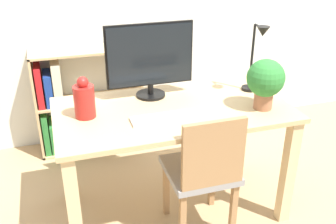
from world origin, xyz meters
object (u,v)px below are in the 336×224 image
at_px(desk_lamp, 257,53).
at_px(bookshelf, 70,103).
at_px(potted_plant, 265,80).
at_px(monitor, 150,58).
at_px(vase, 84,100).
at_px(keyboard, 165,118).
at_px(chair, 204,170).

relative_size(desk_lamp, bookshelf, 0.52).
bearing_deg(desk_lamp, potted_plant, -104.53).
bearing_deg(bookshelf, monitor, -58.50).
distance_m(monitor, vase, 0.49).
xyz_separation_m(monitor, desk_lamp, (0.65, -0.15, 0.02)).
bearing_deg(vase, keyboard, -21.06).
relative_size(monitor, chair, 0.66).
height_order(vase, chair, vase).
bearing_deg(bookshelf, vase, -87.09).
bearing_deg(vase, monitor, 22.74).
relative_size(vase, desk_lamp, 0.55).
distance_m(desk_lamp, potted_plant, 0.25).
height_order(potted_plant, chair, potted_plant).
relative_size(desk_lamp, chair, 0.54).
bearing_deg(vase, bookshelf, 92.91).
height_order(vase, desk_lamp, desk_lamp).
height_order(monitor, vase, monitor).
bearing_deg(monitor, chair, -69.16).
bearing_deg(keyboard, desk_lamp, 16.30).
bearing_deg(desk_lamp, bookshelf, 140.33).
xyz_separation_m(monitor, potted_plant, (0.59, -0.38, -0.08)).
relative_size(monitor, keyboard, 1.40).
xyz_separation_m(vase, potted_plant, (1.03, -0.20, 0.07)).
height_order(chair, bookshelf, bookshelf).
bearing_deg(keyboard, bookshelf, 112.77).
xyz_separation_m(vase, desk_lamp, (1.09, 0.03, 0.17)).
bearing_deg(chair, keyboard, 134.92).
distance_m(desk_lamp, bookshelf, 1.60).
distance_m(monitor, keyboard, 0.43).
distance_m(vase, potted_plant, 1.05).
xyz_separation_m(monitor, chair, (0.19, -0.49, -0.55)).
relative_size(keyboard, bookshelf, 0.46).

